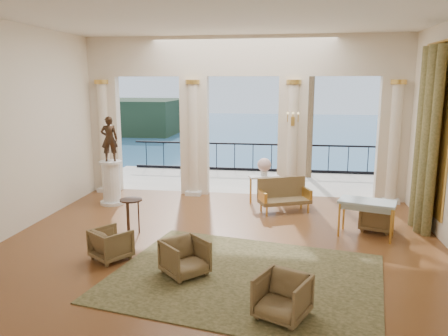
% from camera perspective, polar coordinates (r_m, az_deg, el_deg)
% --- Properties ---
extents(floor, '(9.00, 9.00, 0.00)m').
position_cam_1_polar(floor, '(9.17, -0.33, -9.58)').
color(floor, '#4C2B12').
rests_on(floor, ground).
extents(room_walls, '(9.00, 9.00, 9.00)m').
position_cam_1_polar(room_walls, '(7.48, -1.71, 8.32)').
color(room_walls, white).
rests_on(room_walls, ground).
extents(arcade, '(9.00, 0.56, 4.50)m').
position_cam_1_polar(arcade, '(12.38, 2.47, 8.09)').
color(arcade, beige).
rests_on(arcade, ground).
extents(terrace, '(10.00, 3.60, 0.10)m').
position_cam_1_polar(terrace, '(14.70, 3.23, -1.79)').
color(terrace, '#B8AC9C').
rests_on(terrace, ground).
extents(balustrade, '(9.00, 0.06, 1.03)m').
position_cam_1_polar(balustrade, '(16.17, 3.80, 1.06)').
color(balustrade, black).
rests_on(balustrade, terrace).
extents(palm_tree, '(2.00, 2.00, 4.50)m').
position_cam_1_polar(palm_tree, '(15.10, 11.53, 14.17)').
color(palm_tree, '#4C3823').
rests_on(palm_tree, terrace).
extents(headland, '(22.00, 18.00, 6.00)m').
position_cam_1_polar(headland, '(84.73, -13.11, 6.69)').
color(headland, black).
rests_on(headland, sea).
extents(sea, '(160.00, 160.00, 0.00)m').
position_cam_1_polar(sea, '(69.10, 7.54, 3.42)').
color(sea, '#1E5F8D').
rests_on(sea, ground).
extents(curtain, '(0.33, 1.40, 4.09)m').
position_cam_1_polar(curtain, '(10.46, 24.98, 3.38)').
color(curtain, '#4A4823').
rests_on(curtain, ground).
extents(window_frame, '(0.04, 1.60, 3.40)m').
position_cam_1_polar(window_frame, '(10.50, 26.00, 3.77)').
color(window_frame, gold).
rests_on(window_frame, room_walls).
extents(wall_sconce, '(0.30, 0.11, 0.33)m').
position_cam_1_polar(wall_sconce, '(12.02, 8.98, 6.17)').
color(wall_sconce, gold).
rests_on(wall_sconce, arcade).
extents(rug, '(4.96, 4.17, 0.02)m').
position_cam_1_polar(rug, '(7.61, 2.79, -14.03)').
color(rug, '#31361C').
rests_on(rug, ground).
extents(armchair_a, '(0.92, 0.92, 0.69)m').
position_cam_1_polar(armchair_a, '(7.60, -5.13, -11.35)').
color(armchair_a, '#49381E').
rests_on(armchair_a, ground).
extents(armchair_b, '(0.87, 0.84, 0.69)m').
position_cam_1_polar(armchair_b, '(6.37, 7.64, -16.10)').
color(armchair_b, '#49381E').
rests_on(armchair_b, ground).
extents(armchair_c, '(0.80, 0.82, 0.68)m').
position_cam_1_polar(armchair_c, '(10.29, 19.26, -5.90)').
color(armchair_c, '#49381E').
rests_on(armchair_c, ground).
extents(armchair_d, '(0.86, 0.85, 0.65)m').
position_cam_1_polar(armchair_d, '(8.48, -14.53, -9.39)').
color(armchair_d, '#49381E').
rests_on(armchair_d, ground).
extents(settee, '(1.40, 1.02, 0.85)m').
position_cam_1_polar(settee, '(11.21, 7.76, -3.52)').
color(settee, '#49381E').
rests_on(settee, ground).
extents(game_table, '(1.28, 0.93, 0.79)m').
position_cam_1_polar(game_table, '(9.74, 18.20, -4.54)').
color(game_table, '#9BBAC8').
rests_on(game_table, ground).
extents(pedestal, '(0.64, 0.64, 1.18)m').
position_cam_1_polar(pedestal, '(12.11, -14.47, -1.97)').
color(pedestal, silver).
rests_on(pedestal, ground).
extents(statue, '(0.50, 0.40, 1.19)m').
position_cam_1_polar(statue, '(11.90, -14.75, 3.70)').
color(statue, '#302015').
rests_on(statue, pedestal).
extents(console_table, '(0.86, 0.60, 0.76)m').
position_cam_1_polar(console_table, '(11.83, 5.24, -1.64)').
color(console_table, silver).
rests_on(console_table, ground).
extents(urn, '(0.37, 0.37, 0.49)m').
position_cam_1_polar(urn, '(11.74, 5.28, 0.30)').
color(urn, silver).
rests_on(urn, console_table).
extents(side_table, '(0.48, 0.48, 0.78)m').
position_cam_1_polar(side_table, '(9.62, -12.05, -4.64)').
color(side_table, black).
rests_on(side_table, ground).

